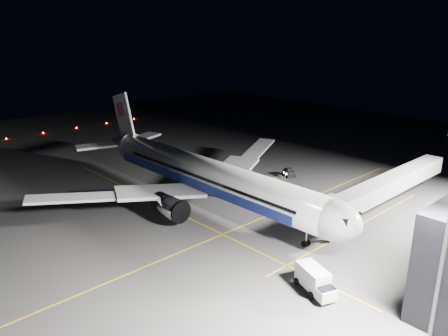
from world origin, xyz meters
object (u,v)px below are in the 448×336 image
at_px(service_truck, 315,280).
at_px(safety_cone_a, 209,191).
at_px(jet_bridge, 384,187).
at_px(safety_cone_c, 238,192).
at_px(airliner, 204,174).
at_px(baggage_tug, 289,173).
at_px(safety_cone_b, 250,207).

xyz_separation_m(service_truck, safety_cone_a, (-32.25, 12.20, -1.24)).
relative_size(jet_bridge, safety_cone_a, 59.03).
distance_m(service_truck, safety_cone_c, 31.99).
bearing_deg(service_truck, safety_cone_c, 171.66).
xyz_separation_m(airliner, service_truck, (28.94, -8.20, -3.64)).
xyz_separation_m(airliner, baggage_tug, (0.98, 21.65, -4.34)).
height_order(baggage_tug, safety_cone_b, baggage_tug).
bearing_deg(baggage_tug, safety_cone_c, -67.24).
bearing_deg(safety_cone_c, baggage_tug, 89.81).
relative_size(jet_bridge, service_truck, 5.75).
bearing_deg(airliner, safety_cone_c, 82.64).
bearing_deg(airliner, safety_cone_a, 129.58).
bearing_deg(safety_cone_c, safety_cone_a, -142.78).
distance_m(safety_cone_b, safety_cone_c, 6.94).
xyz_separation_m(safety_cone_b, safety_cone_c, (-6.14, 3.22, -0.02)).
distance_m(baggage_tug, safety_cone_a, 18.17).
relative_size(safety_cone_b, safety_cone_c, 1.06).
height_order(airliner, jet_bridge, airliner).
bearing_deg(service_truck, jet_bridge, 123.08).
height_order(baggage_tug, safety_cone_c, baggage_tug).
height_order(service_truck, baggage_tug, service_truck).
bearing_deg(service_truck, baggage_tug, 153.62).
height_order(safety_cone_b, safety_cone_c, safety_cone_b).
bearing_deg(safety_cone_c, airliner, -97.36).
bearing_deg(safety_cone_a, jet_bridge, 28.05).
relative_size(service_truck, safety_cone_a, 10.27).
bearing_deg(safety_cone_a, baggage_tug, 76.35).
xyz_separation_m(jet_bridge, safety_cone_a, (-26.38, -14.06, -4.29)).
height_order(baggage_tug, safety_cone_a, baggage_tug).
xyz_separation_m(jet_bridge, safety_cone_c, (-22.14, -10.84, -4.30)).
distance_m(airliner, service_truck, 30.30).
relative_size(service_truck, baggage_tug, 1.98).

